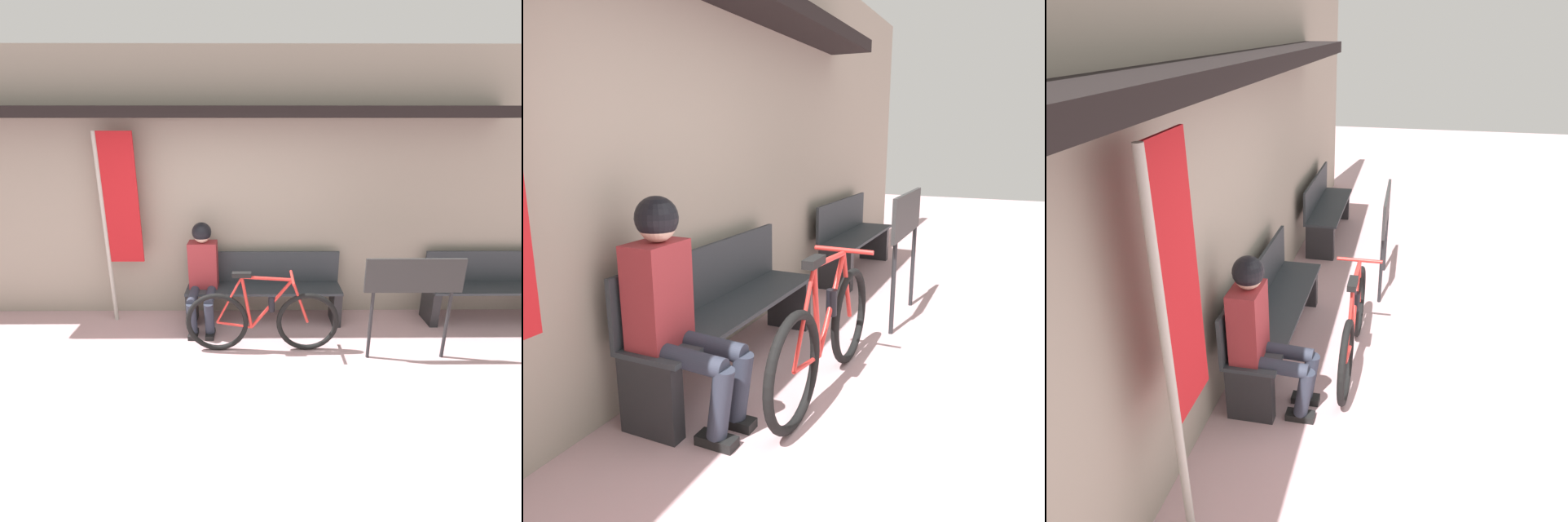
% 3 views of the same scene
% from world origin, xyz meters
% --- Properties ---
extents(ground_plane, '(24.00, 24.00, 0.00)m').
position_xyz_m(ground_plane, '(0.00, 0.00, 0.00)').
color(ground_plane, '#C69EA3').
extents(storefront_wall, '(12.00, 0.56, 3.20)m').
position_xyz_m(storefront_wall, '(0.00, 2.31, 1.66)').
color(storefront_wall, '#9E9384').
rests_on(storefront_wall, ground_plane).
extents(park_bench_near, '(1.89, 0.42, 0.87)m').
position_xyz_m(park_bench_near, '(0.59, 2.00, 0.42)').
color(park_bench_near, '#2D3338').
rests_on(park_bench_near, ground_plane).
extents(bicycle, '(1.66, 0.40, 0.92)m').
position_xyz_m(bicycle, '(0.56, 1.28, 0.37)').
color(bicycle, black).
rests_on(bicycle, ground_plane).
extents(person_seated, '(0.34, 0.63, 1.28)m').
position_xyz_m(person_seated, '(-0.15, 1.89, 0.73)').
color(person_seated, '#2D3342').
rests_on(person_seated, ground_plane).
extents(park_bench_far, '(1.63, 0.42, 0.87)m').
position_xyz_m(park_bench_far, '(3.44, 2.00, 0.41)').
color(park_bench_far, '#2D3338').
rests_on(park_bench_far, ground_plane).
extents(banner_pole, '(0.45, 0.05, 2.30)m').
position_xyz_m(banner_pole, '(-1.14, 2.02, 1.42)').
color(banner_pole, '#B7B2A8').
rests_on(banner_pole, ground_plane).
extents(signboard, '(1.00, 0.04, 1.12)m').
position_xyz_m(signboard, '(2.09, 1.12, 0.85)').
color(signboard, '#232326').
rests_on(signboard, ground_plane).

